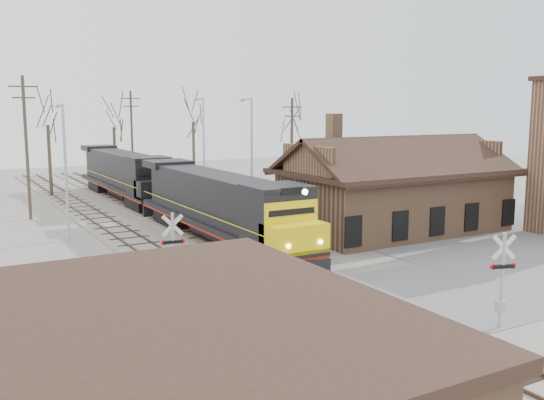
# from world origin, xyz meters

# --- Properties ---
(ground) EXTENTS (140.00, 140.00, 0.00)m
(ground) POSITION_xyz_m (0.00, 0.00, 0.00)
(ground) COLOR gray
(ground) RESTS_ON ground
(road) EXTENTS (60.00, 9.00, 0.03)m
(road) POSITION_xyz_m (0.00, 0.00, 0.01)
(road) COLOR slate
(road) RESTS_ON ground
(track_main) EXTENTS (3.40, 90.00, 0.24)m
(track_main) POSITION_xyz_m (0.00, 15.00, 0.07)
(track_main) COLOR gray
(track_main) RESTS_ON ground
(track_siding) EXTENTS (3.40, 90.00, 0.24)m
(track_siding) POSITION_xyz_m (-4.50, 15.00, 0.07)
(track_siding) COLOR gray
(track_siding) RESTS_ON ground
(depot) EXTENTS (15.20, 9.31, 7.90)m
(depot) POSITION_xyz_m (11.99, 12.00, 2.41)
(depot) COLOR #8B6547
(depot) RESTS_ON ground
(locomotive_lead) EXTENTS (3.01, 20.13, 4.47)m
(locomotive_lead) POSITION_xyz_m (0.00, 13.85, 2.35)
(locomotive_lead) COLOR black
(locomotive_lead) RESTS_ON ground
(locomotive_trailing) EXTENTS (3.01, 20.13, 4.23)m
(locomotive_trailing) POSITION_xyz_m (0.00, 34.26, 2.35)
(locomotive_trailing) COLOR black
(locomotive_trailing) RESTS_ON ground
(crossbuck_near) EXTENTS (1.02, 0.42, 3.68)m
(crossbuck_near) POSITION_xyz_m (3.22, -4.21, 1.75)
(crossbuck_near) COLOR #A5A8AD
(crossbuck_near) RESTS_ON ground
(crossbuck_far) EXTENTS (1.07, 0.28, 3.73)m
(crossbuck_far) POSITION_xyz_m (-6.10, 5.72, 1.77)
(crossbuck_far) COLOR #A5A8AD
(crossbuck_far) RESTS_ON ground
(streetlight_a) EXTENTS (0.25, 2.04, 8.53)m
(streetlight_a) POSITION_xyz_m (-7.84, 19.88, 4.79)
(streetlight_a) COLOR #A5A8AD
(streetlight_a) RESTS_ON ground
(streetlight_b) EXTENTS (0.25, 2.04, 9.02)m
(streetlight_b) POSITION_xyz_m (6.83, 22.97, 5.05)
(streetlight_b) COLOR #A5A8AD
(streetlight_b) RESTS_ON ground
(streetlight_c) EXTENTS (0.25, 2.04, 9.18)m
(streetlight_c) POSITION_xyz_m (6.73, 32.17, 5.13)
(streetlight_c) COLOR #A5A8AD
(streetlight_c) RESTS_ON ground
(utility_pole_a) EXTENTS (2.00, 0.24, 10.60)m
(utility_pole_a) POSITION_xyz_m (-8.85, 28.58, 5.53)
(utility_pole_a) COLOR #382D23
(utility_pole_a) RESTS_ON ground
(utility_pole_b) EXTENTS (2.00, 0.24, 10.03)m
(utility_pole_b) POSITION_xyz_m (3.43, 43.18, 5.24)
(utility_pole_b) COLOR #382D23
(utility_pole_b) RESTS_ON ground
(utility_pole_c) EXTENTS (2.00, 0.24, 9.14)m
(utility_pole_c) POSITION_xyz_m (13.29, 27.38, 4.79)
(utility_pole_c) COLOR #382D23
(utility_pole_c) RESTS_ON ground
(tree_b) EXTENTS (4.47, 4.47, 10.95)m
(tree_b) POSITION_xyz_m (-5.31, 40.49, 7.80)
(tree_b) COLOR #382D23
(tree_b) RESTS_ON ground
(tree_c) EXTENTS (4.15, 4.15, 10.17)m
(tree_c) POSITION_xyz_m (2.21, 45.56, 7.23)
(tree_c) COLOR #382D23
(tree_c) RESTS_ON ground
(tree_d) EXTENTS (4.52, 4.52, 11.07)m
(tree_d) POSITION_xyz_m (9.84, 42.07, 7.88)
(tree_d) COLOR #382D23
(tree_d) RESTS_ON ground
(tree_e) EXTENTS (3.96, 3.96, 9.69)m
(tree_e) POSITION_xyz_m (20.85, 39.79, 6.89)
(tree_e) COLOR #382D23
(tree_e) RESTS_ON ground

